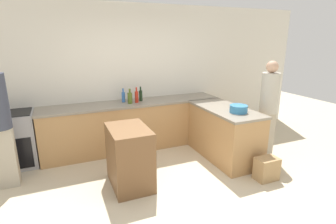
{
  "coord_description": "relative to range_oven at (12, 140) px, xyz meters",
  "views": [
    {
      "loc": [
        -1.26,
        -2.8,
        2.07
      ],
      "look_at": [
        0.27,
        0.82,
        0.95
      ],
      "focal_mm": 28.0,
      "sensor_mm": 36.0,
      "label": 1
    }
  ],
  "objects": [
    {
      "name": "hot_sauce_bottle",
      "position": [
        2.11,
        -0.07,
        0.56
      ],
      "size": [
        0.07,
        0.07,
        0.29
      ],
      "color": "red",
      "rests_on": "counter_back"
    },
    {
      "name": "wall_back",
      "position": [
        2.05,
        0.33,
        0.89
      ],
      "size": [
        8.0,
        0.06,
        2.7
      ],
      "color": "silver",
      "rests_on": "ground_plane"
    },
    {
      "name": "range_oven",
      "position": [
        0.0,
        0.0,
        0.0
      ],
      "size": [
        0.72,
        0.6,
        0.92
      ],
      "color": "#99999E",
      "rests_on": "ground_plane"
    },
    {
      "name": "paper_bag",
      "position": [
        3.54,
        -1.97,
        -0.28
      ],
      "size": [
        0.33,
        0.23,
        0.35
      ],
      "color": "#A88456",
      "rests_on": "ground_plane"
    },
    {
      "name": "olive_oil_bottle",
      "position": [
        1.97,
        -0.09,
        0.56
      ],
      "size": [
        0.09,
        0.09,
        0.27
      ],
      "color": "#475B1E",
      "rests_on": "counter_back"
    },
    {
      "name": "counter_peninsula",
      "position": [
        3.4,
        -1.05,
        -0.0
      ],
      "size": [
        0.69,
        1.47,
        0.91
      ],
      "color": "tan",
      "rests_on": "ground_plane"
    },
    {
      "name": "island_table",
      "position": [
        1.62,
        -1.32,
        -0.02
      ],
      "size": [
        0.53,
        0.78,
        0.87
      ],
      "color": "brown",
      "rests_on": "ground_plane"
    },
    {
      "name": "water_bottle_blue",
      "position": [
        1.89,
        0.07,
        0.55
      ],
      "size": [
        0.07,
        0.07,
        0.26
      ],
      "color": "#386BB7",
      "rests_on": "counter_back"
    },
    {
      "name": "mixing_bowl",
      "position": [
        3.42,
        -1.36,
        0.51
      ],
      "size": [
        0.28,
        0.28,
        0.12
      ],
      "color": "teal",
      "rests_on": "counter_peninsula"
    },
    {
      "name": "ground_plane",
      "position": [
        2.05,
        -1.87,
        -0.46
      ],
      "size": [
        14.0,
        14.0,
        0.0
      ],
      "primitive_type": "plane",
      "color": "beige"
    },
    {
      "name": "wine_bottle_dark",
      "position": [
        2.22,
        0.04,
        0.56
      ],
      "size": [
        0.06,
        0.06,
        0.27
      ],
      "color": "black",
      "rests_on": "counter_back"
    },
    {
      "name": "person_at_peninsula",
      "position": [
        4.1,
        -1.3,
        0.48
      ],
      "size": [
        0.3,
        0.3,
        1.71
      ],
      "color": "#ADA38E",
      "rests_on": "ground_plane"
    },
    {
      "name": "counter_back",
      "position": [
        2.05,
        -0.01,
        -0.0
      ],
      "size": [
        3.38,
        0.65,
        0.91
      ],
      "color": "tan",
      "rests_on": "ground_plane"
    }
  ]
}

